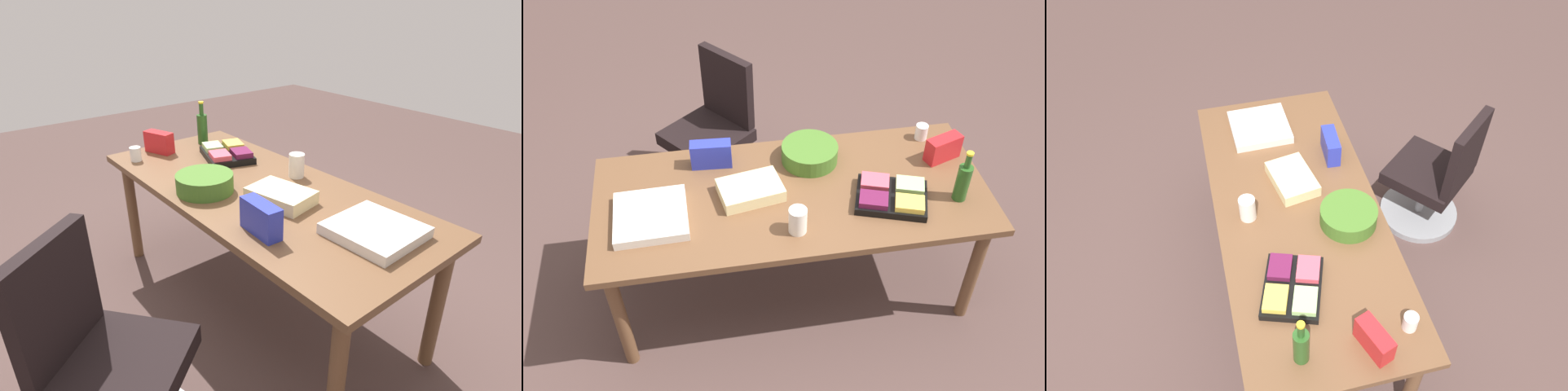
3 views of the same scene
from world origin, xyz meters
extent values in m
plane|color=#4D3835|center=(0.00, 0.00, 0.00)|extent=(10.00, 10.00, 0.00)
cube|color=brown|center=(0.00, 0.00, 0.75)|extent=(2.06, 0.90, 0.04)
cylinder|color=brown|center=(-0.94, -0.36, 0.36)|extent=(0.07, 0.07, 0.73)
cylinder|color=brown|center=(0.94, -0.36, 0.36)|extent=(0.07, 0.07, 0.73)
cylinder|color=brown|center=(-0.94, 0.36, 0.36)|extent=(0.07, 0.07, 0.73)
cylinder|color=brown|center=(0.94, 0.36, 0.36)|extent=(0.07, 0.07, 0.73)
cube|color=black|center=(0.41, -1.00, 0.43)|extent=(0.68, 0.68, 0.09)
cube|color=black|center=(0.24, -1.14, 0.72)|extent=(0.32, 0.37, 0.49)
cylinder|color=#406C25|center=(-0.14, -0.25, 0.81)|extent=(0.36, 0.36, 0.10)
cylinder|color=#25511C|center=(-0.84, 0.18, 0.87)|extent=(0.07, 0.07, 0.21)
cylinder|color=#25511C|center=(-0.84, 0.18, 1.01)|extent=(0.03, 0.03, 0.08)
cylinder|color=gold|center=(-0.84, 0.18, 1.06)|extent=(0.04, 0.04, 0.01)
cube|color=beige|center=(0.22, -0.02, 0.80)|extent=(0.35, 0.27, 0.07)
cube|color=red|center=(-0.87, -0.14, 0.84)|extent=(0.22, 0.14, 0.14)
cube|color=silver|center=(0.73, 0.08, 0.79)|extent=(0.37, 0.37, 0.05)
cube|color=black|center=(-0.49, 0.14, 0.79)|extent=(0.43, 0.38, 0.04)
cube|color=#A5D681|center=(-0.60, 0.11, 0.82)|extent=(0.17, 0.15, 0.03)
cube|color=#E74B5E|center=(-0.43, 0.05, 0.82)|extent=(0.17, 0.15, 0.03)
cube|color=yellow|center=(-0.56, 0.24, 0.82)|extent=(0.17, 0.15, 0.03)
cube|color=#5C173D|center=(-0.39, 0.18, 0.82)|extent=(0.17, 0.15, 0.03)
cube|color=#2733AF|center=(0.40, -0.29, 0.84)|extent=(0.22, 0.09, 0.15)
cylinder|color=white|center=(0.02, 0.28, 0.84)|extent=(0.11, 0.11, 0.14)
cylinder|color=white|center=(-0.82, -0.34, 0.81)|extent=(0.07, 0.07, 0.09)
camera|label=1|loc=(1.67, -1.33, 1.73)|focal=29.31mm
camera|label=2|loc=(0.42, 2.25, 2.88)|focal=41.02mm
camera|label=3|loc=(-1.87, 0.41, 2.97)|focal=36.21mm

